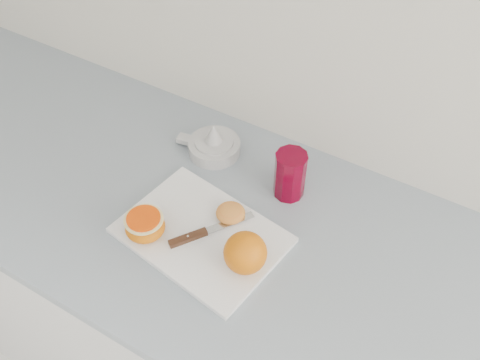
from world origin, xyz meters
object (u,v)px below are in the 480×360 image
at_px(cutting_board, 202,235).
at_px(red_tumbler, 290,176).
at_px(counter, 237,328).
at_px(half_orange, 145,226).
at_px(citrus_juicer, 214,145).

height_order(cutting_board, red_tumbler, red_tumbler).
distance_m(counter, red_tumbler, 0.52).
bearing_deg(half_orange, citrus_juicer, 93.55).
xyz_separation_m(cutting_board, half_orange, (-0.10, -0.06, 0.03)).
height_order(half_orange, citrus_juicer, citrus_juicer).
bearing_deg(counter, half_orange, -141.06).
bearing_deg(red_tumbler, counter, -109.79).
distance_m(cutting_board, red_tumbler, 0.23).
bearing_deg(red_tumbler, citrus_juicer, 173.11).
distance_m(half_orange, citrus_juicer, 0.28).
bearing_deg(cutting_board, citrus_juicer, 116.82).
relative_size(counter, citrus_juicer, 16.20).
relative_size(cutting_board, citrus_juicer, 2.06).
bearing_deg(counter, cutting_board, -128.76).
bearing_deg(half_orange, counter, 38.94).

